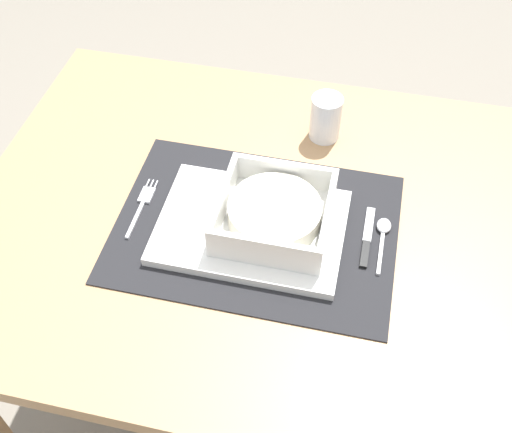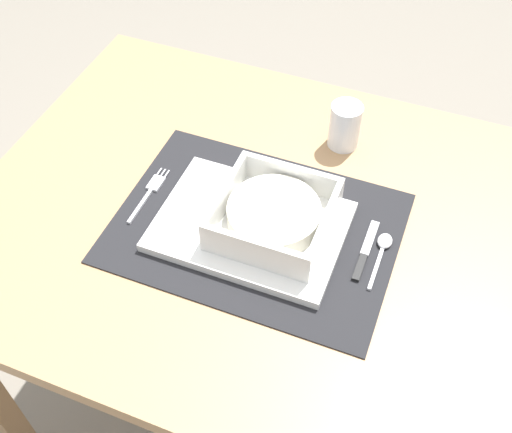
# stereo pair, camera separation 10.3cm
# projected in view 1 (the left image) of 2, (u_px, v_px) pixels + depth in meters

# --- Properties ---
(ground_plane) EXTENTS (6.00, 6.00, 0.00)m
(ground_plane) POSITION_uv_depth(u_px,v_px,m) (249.00, 400.00, 1.64)
(ground_plane) COLOR gray
(dining_table) EXTENTS (0.95, 0.78, 0.75)m
(dining_table) POSITION_uv_depth(u_px,v_px,m) (245.00, 251.00, 1.15)
(dining_table) COLOR #A37A51
(dining_table) RESTS_ON ground
(placemat) EXTENTS (0.47, 0.34, 0.00)m
(placemat) POSITION_uv_depth(u_px,v_px,m) (256.00, 228.00, 1.05)
(placemat) COLOR black
(placemat) RESTS_ON dining_table
(serving_plate) EXTENTS (0.31, 0.22, 0.02)m
(serving_plate) POSITION_uv_depth(u_px,v_px,m) (251.00, 227.00, 1.04)
(serving_plate) COLOR white
(serving_plate) RESTS_ON placemat
(porridge_bowl) EXTENTS (0.18, 0.18, 0.06)m
(porridge_bowl) POSITION_uv_depth(u_px,v_px,m) (274.00, 214.00, 1.02)
(porridge_bowl) COLOR white
(porridge_bowl) RESTS_ON serving_plate
(fork) EXTENTS (0.02, 0.14, 0.00)m
(fork) POSITION_uv_depth(u_px,v_px,m) (143.00, 203.00, 1.08)
(fork) COLOR silver
(fork) RESTS_ON placemat
(spoon) EXTENTS (0.02, 0.12, 0.01)m
(spoon) POSITION_uv_depth(u_px,v_px,m) (383.00, 232.00, 1.04)
(spoon) COLOR silver
(spoon) RESTS_ON placemat
(butter_knife) EXTENTS (0.01, 0.13, 0.01)m
(butter_knife) POSITION_uv_depth(u_px,v_px,m) (367.00, 241.00, 1.03)
(butter_knife) COLOR black
(butter_knife) RESTS_ON placemat
(drinking_glass) EXTENTS (0.06, 0.06, 0.09)m
(drinking_glass) POSITION_uv_depth(u_px,v_px,m) (325.00, 120.00, 1.17)
(drinking_glass) COLOR white
(drinking_glass) RESTS_ON dining_table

